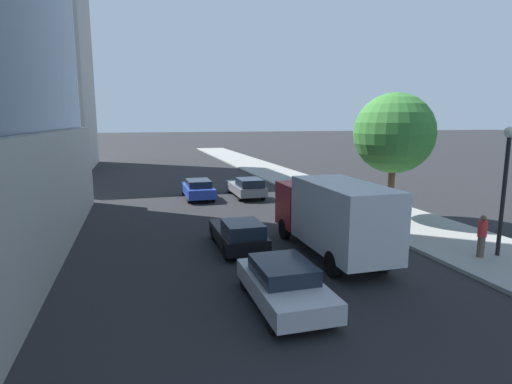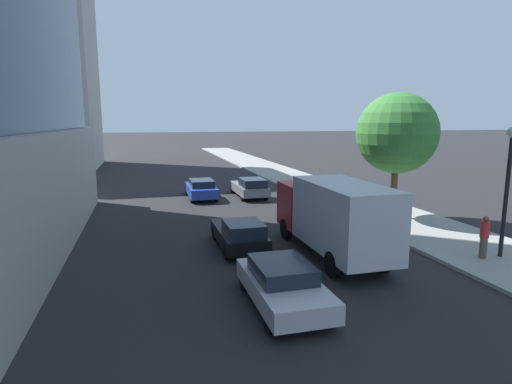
{
  "view_description": "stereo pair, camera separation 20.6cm",
  "coord_description": "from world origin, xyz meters",
  "px_view_note": "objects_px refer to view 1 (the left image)",
  "views": [
    {
      "loc": [
        -5.77,
        -0.58,
        5.5
      ],
      "look_at": [
        -1.85,
        13.05,
        3.03
      ],
      "focal_mm": 29.01,
      "sensor_mm": 36.0,
      "label": 1
    },
    {
      "loc": [
        -5.58,
        -0.63,
        5.5
      ],
      "look_at": [
        -1.85,
        13.05,
        3.03
      ],
      "focal_mm": 29.01,
      "sensor_mm": 36.0,
      "label": 2
    }
  ],
  "objects_px": {
    "street_lamp": "(506,171)",
    "car_black": "(239,234)",
    "construction_building": "(7,29)",
    "box_truck": "(332,214)",
    "street_tree": "(394,133)",
    "pedestrian_red_shirt": "(482,236)",
    "car_gray": "(247,187)",
    "car_silver": "(284,284)",
    "car_blue": "(198,189)"
  },
  "relations": [
    {
      "from": "car_silver",
      "to": "box_truck",
      "type": "bearing_deg",
      "value": 48.29
    },
    {
      "from": "construction_building",
      "to": "box_truck",
      "type": "xyz_separation_m",
      "value": [
        20.33,
        -37.63,
        -13.44
      ]
    },
    {
      "from": "construction_building",
      "to": "car_gray",
      "type": "bearing_deg",
      "value": -49.68
    },
    {
      "from": "construction_building",
      "to": "street_lamp",
      "type": "bearing_deg",
      "value": -56.35
    },
    {
      "from": "street_lamp",
      "to": "car_black",
      "type": "height_order",
      "value": "street_lamp"
    },
    {
      "from": "construction_building",
      "to": "car_black",
      "type": "height_order",
      "value": "construction_building"
    },
    {
      "from": "car_silver",
      "to": "pedestrian_red_shirt",
      "type": "distance_m",
      "value": 9.03
    },
    {
      "from": "car_blue",
      "to": "pedestrian_red_shirt",
      "type": "distance_m",
      "value": 18.55
    },
    {
      "from": "car_blue",
      "to": "car_silver",
      "type": "relative_size",
      "value": 1.07
    },
    {
      "from": "pedestrian_red_shirt",
      "to": "construction_building",
      "type": "bearing_deg",
      "value": 122.85
    },
    {
      "from": "car_blue",
      "to": "box_truck",
      "type": "relative_size",
      "value": 0.61
    },
    {
      "from": "street_lamp",
      "to": "street_tree",
      "type": "xyz_separation_m",
      "value": [
        -0.19,
        7.16,
        1.23
      ]
    },
    {
      "from": "car_blue",
      "to": "car_black",
      "type": "relative_size",
      "value": 1.06
    },
    {
      "from": "car_black",
      "to": "pedestrian_red_shirt",
      "type": "relative_size",
      "value": 2.51
    },
    {
      "from": "street_lamp",
      "to": "pedestrian_red_shirt",
      "type": "relative_size",
      "value": 3.02
    },
    {
      "from": "construction_building",
      "to": "car_blue",
      "type": "bearing_deg",
      "value": -54.42
    },
    {
      "from": "street_tree",
      "to": "construction_building",
      "type": "bearing_deg",
      "value": 128.86
    },
    {
      "from": "car_black",
      "to": "pedestrian_red_shirt",
      "type": "distance_m",
      "value": 9.78
    },
    {
      "from": "car_blue",
      "to": "street_tree",
      "type": "bearing_deg",
      "value": -43.92
    },
    {
      "from": "street_lamp",
      "to": "box_truck",
      "type": "xyz_separation_m",
      "value": [
        -6.23,
        2.26,
        -1.8
      ]
    },
    {
      "from": "street_tree",
      "to": "car_black",
      "type": "height_order",
      "value": "street_tree"
    },
    {
      "from": "car_blue",
      "to": "pedestrian_red_shirt",
      "type": "bearing_deg",
      "value": -61.42
    },
    {
      "from": "car_gray",
      "to": "car_blue",
      "type": "distance_m",
      "value": 3.49
    },
    {
      "from": "car_gray",
      "to": "car_silver",
      "type": "bearing_deg",
      "value": -101.16
    },
    {
      "from": "street_lamp",
      "to": "car_silver",
      "type": "height_order",
      "value": "street_lamp"
    },
    {
      "from": "pedestrian_red_shirt",
      "to": "street_lamp",
      "type": "bearing_deg",
      "value": -2.23
    },
    {
      "from": "car_blue",
      "to": "car_silver",
      "type": "height_order",
      "value": "car_blue"
    },
    {
      "from": "construction_building",
      "to": "car_black",
      "type": "bearing_deg",
      "value": -64.76
    },
    {
      "from": "street_tree",
      "to": "box_truck",
      "type": "xyz_separation_m",
      "value": [
        -6.04,
        -4.9,
        -3.04
      ]
    },
    {
      "from": "construction_building",
      "to": "street_lamp",
      "type": "relative_size",
      "value": 6.77
    },
    {
      "from": "construction_building",
      "to": "pedestrian_red_shirt",
      "type": "distance_m",
      "value": 49.52
    },
    {
      "from": "street_tree",
      "to": "car_silver",
      "type": "distance_m",
      "value": 13.58
    },
    {
      "from": "car_black",
      "to": "box_truck",
      "type": "distance_m",
      "value": 4.08
    },
    {
      "from": "construction_building",
      "to": "box_truck",
      "type": "distance_m",
      "value": 44.83
    },
    {
      "from": "street_lamp",
      "to": "car_gray",
      "type": "distance_m",
      "value": 17.35
    },
    {
      "from": "construction_building",
      "to": "car_silver",
      "type": "bearing_deg",
      "value": -67.9
    },
    {
      "from": "car_black",
      "to": "construction_building",
      "type": "bearing_deg",
      "value": 115.24
    },
    {
      "from": "construction_building",
      "to": "street_tree",
      "type": "xyz_separation_m",
      "value": [
        26.37,
        -32.73,
        -10.41
      ]
    },
    {
      "from": "construction_building",
      "to": "car_gray",
      "type": "distance_m",
      "value": 34.59
    },
    {
      "from": "box_truck",
      "to": "street_tree",
      "type": "bearing_deg",
      "value": 39.04
    },
    {
      "from": "street_lamp",
      "to": "street_tree",
      "type": "height_order",
      "value": "street_tree"
    },
    {
      "from": "street_tree",
      "to": "pedestrian_red_shirt",
      "type": "xyz_separation_m",
      "value": [
        -0.64,
        -7.13,
        -3.78
      ]
    },
    {
      "from": "construction_building",
      "to": "car_gray",
      "type": "height_order",
      "value": "construction_building"
    },
    {
      "from": "car_gray",
      "to": "pedestrian_red_shirt",
      "type": "distance_m",
      "value": 16.81
    },
    {
      "from": "construction_building",
      "to": "box_truck",
      "type": "height_order",
      "value": "construction_building"
    },
    {
      "from": "car_black",
      "to": "car_silver",
      "type": "bearing_deg",
      "value": -90.0
    },
    {
      "from": "car_blue",
      "to": "pedestrian_red_shirt",
      "type": "xyz_separation_m",
      "value": [
        8.87,
        -16.29,
        0.3
      ]
    },
    {
      "from": "street_tree",
      "to": "car_silver",
      "type": "relative_size",
      "value": 1.63
    },
    {
      "from": "street_tree",
      "to": "car_silver",
      "type": "xyz_separation_m",
      "value": [
        -9.51,
        -8.79,
        -4.11
      ]
    },
    {
      "from": "car_blue",
      "to": "car_silver",
      "type": "bearing_deg",
      "value": -90.0
    }
  ]
}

